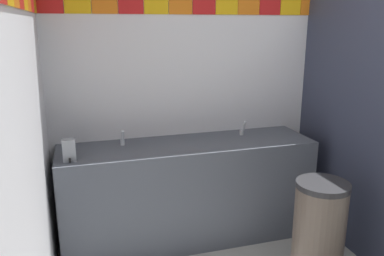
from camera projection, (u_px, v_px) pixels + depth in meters
wall_back at (254, 81)px, 3.54m from camera, size 3.61×0.09×2.56m
wall_side at (0, 169)px, 1.41m from camera, size 0.09×3.43×2.56m
vanity_counter at (188, 190)px, 3.27m from camera, size 2.07×0.56×0.85m
faucet_left at (123, 139)px, 3.09m from camera, size 0.04×0.10×0.14m
faucet_right at (243, 130)px, 3.38m from camera, size 0.04×0.10×0.14m
soap_dispenser at (69, 150)px, 2.74m from camera, size 0.09×0.09×0.16m
toilet at (373, 191)px, 3.58m from camera, size 0.39×0.49×0.74m
trash_bin at (319, 231)px, 2.75m from camera, size 0.37×0.37×0.74m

